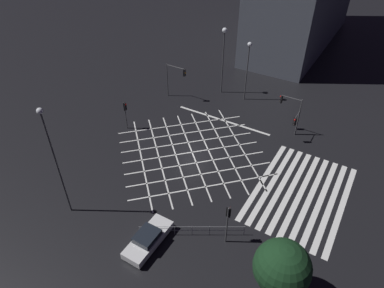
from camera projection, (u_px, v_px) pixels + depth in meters
ground_plane at (192, 152)px, 36.04m from camera, size 200.00×200.00×0.00m
road_markings at (257, 175)px, 33.28m from camera, size 17.90×24.41×0.01m
traffic_light_se_main at (296, 121)px, 36.47m from camera, size 1.93×0.36×3.26m
traffic_light_ne_cross at (176, 75)px, 42.94m from camera, size 0.36×2.91×4.57m
traffic_light_median_north at (126, 110)px, 38.02m from camera, size 0.36×0.39×3.44m
traffic_light_se_cross at (289, 106)px, 37.02m from camera, size 0.36×2.45×4.53m
traffic_light_sw_main at (228, 218)px, 25.47m from camera, size 0.39×0.36×3.87m
street_lamp_east at (52, 149)px, 25.56m from camera, size 0.47×0.47×10.35m
street_lamp_west at (224, 44)px, 42.19m from camera, size 0.64×0.64×8.75m
street_lamp_far at (248, 59)px, 41.38m from camera, size 0.54×0.54×7.69m
street_tree_near at (282, 267)px, 21.15m from camera, size 3.65×3.65×5.53m
waiting_car at (148, 239)px, 26.55m from camera, size 4.59×1.75×1.30m
pedestrian_railing at (192, 230)px, 27.19m from camera, size 4.35×7.22×1.05m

